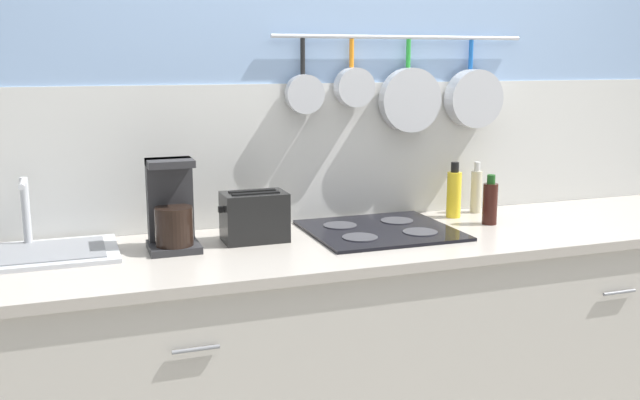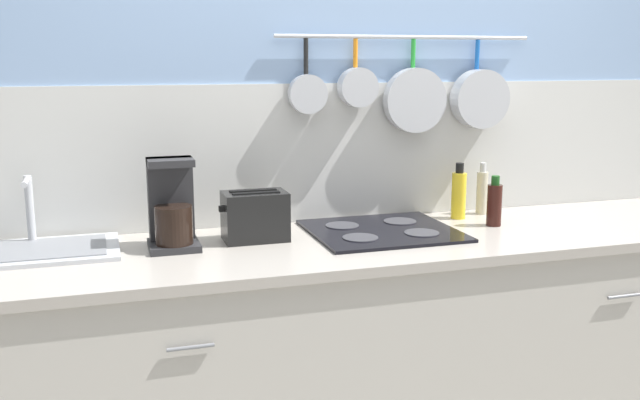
% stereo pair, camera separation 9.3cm
% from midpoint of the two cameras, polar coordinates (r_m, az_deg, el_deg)
% --- Properties ---
extents(wall_back, '(7.20, 0.16, 2.60)m').
position_cam_midpoint_polar(wall_back, '(2.90, 1.61, 5.61)').
color(wall_back, '#84A3CC').
rests_on(wall_back, ground_plane).
extents(cabinet_base, '(3.08, 0.66, 0.89)m').
position_cam_midpoint_polar(cabinet_base, '(2.77, 4.36, -12.63)').
color(cabinet_base, '#B7B2A8').
rests_on(cabinet_base, ground_plane).
extents(countertop, '(3.12, 0.68, 0.03)m').
position_cam_midpoint_polar(countertop, '(2.62, 4.52, -3.31)').
color(countertop, '#A59E93').
rests_on(countertop, cabinet_base).
extents(sink_basin, '(0.58, 0.35, 0.25)m').
position_cam_midpoint_polar(sink_basin, '(2.55, -23.38, -3.82)').
color(sink_basin, '#B7BABF').
rests_on(sink_basin, countertop).
extents(coffee_maker, '(0.17, 0.17, 0.31)m').
position_cam_midpoint_polar(coffee_maker, '(2.47, -12.83, -1.00)').
color(coffee_maker, '#262628').
rests_on(coffee_maker, countertop).
extents(toaster, '(0.24, 0.15, 0.18)m').
position_cam_midpoint_polar(toaster, '(2.54, -6.32, -1.34)').
color(toaster, black).
rests_on(toaster, countertop).
extents(cooktop, '(0.53, 0.49, 0.01)m').
position_cam_midpoint_polar(cooktop, '(2.68, 3.77, -2.43)').
color(cooktop, black).
rests_on(cooktop, countertop).
extents(bottle_cooking_wine, '(0.06, 0.06, 0.23)m').
position_cam_midpoint_polar(bottle_cooking_wine, '(2.94, 9.78, 0.55)').
color(bottle_cooking_wine, yellow).
rests_on(bottle_cooking_wine, countertop).
extents(bottle_sesame_oil, '(0.06, 0.06, 0.20)m').
position_cam_midpoint_polar(bottle_sesame_oil, '(2.85, 12.54, -0.20)').
color(bottle_sesame_oil, '#33140F').
rests_on(bottle_sesame_oil, countertop).
extents(bottle_hot_sauce, '(0.05, 0.05, 0.22)m').
position_cam_midpoint_polar(bottle_hot_sauce, '(3.05, 11.53, 0.76)').
color(bottle_hot_sauce, '#BFB799').
rests_on(bottle_hot_sauce, countertop).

